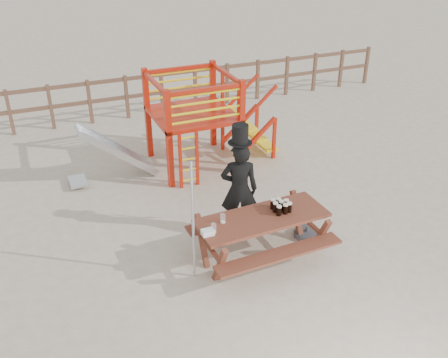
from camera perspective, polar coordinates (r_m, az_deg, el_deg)
ground at (r=8.54m, az=3.74°, el=-8.49°), size 60.00×60.00×0.00m
back_fence at (r=14.13m, az=-9.11°, el=10.02°), size 15.09×0.09×1.20m
playground_fort at (r=10.96m, az=-3.92°, el=6.69°), size 4.71×1.84×2.10m
picnic_table at (r=8.15m, az=4.31°, el=-6.09°), size 2.16×1.53×0.82m
man_with_hat at (r=8.54m, az=1.76°, el=-0.95°), size 0.75×0.62×2.08m
metal_pole at (r=7.47m, az=-3.56°, el=-4.97°), size 0.04×0.04×2.03m
parasol_base at (r=9.04m, az=9.42°, el=-6.14°), size 0.45×0.45×0.19m
paper_bag at (r=7.52m, az=-1.88°, el=-6.10°), size 0.18×0.14×0.08m
stout_pints at (r=8.11m, az=6.53°, el=-3.11°), size 0.29×0.30×0.17m
empty_glasses at (r=7.66m, az=-0.66°, el=-5.11°), size 0.32×0.27×0.15m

